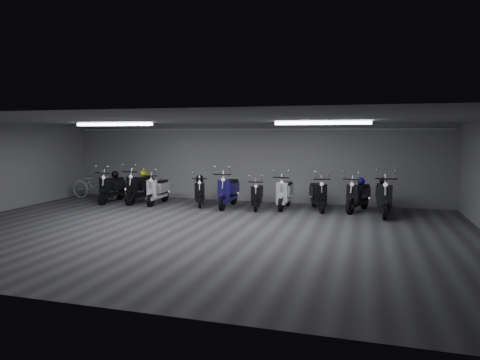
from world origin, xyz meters
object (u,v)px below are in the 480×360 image
(scooter_9, at_px, (384,192))
(helmet_3, at_px, (115,175))
(helmet_4, at_px, (200,179))
(helmet_2, at_px, (144,174))
(scooter_0, at_px, (112,183))
(helmet_1, at_px, (383,181))
(scooter_1, at_px, (140,183))
(bicycle, at_px, (95,181))
(scooter_6, at_px, (285,188))
(scooter_7, at_px, (318,190))
(scooter_2, at_px, (158,186))
(scooter_3, at_px, (200,188))
(scooter_8, at_px, (358,191))
(helmet_0, at_px, (361,181))
(scooter_5, at_px, (257,191))
(scooter_4, at_px, (228,186))

(scooter_9, bearing_deg, helmet_3, 176.40)
(helmet_3, distance_m, helmet_4, 3.23)
(helmet_2, height_order, helmet_3, helmet_2)
(scooter_9, xyz_separation_m, helmet_4, (-6.08, 0.46, 0.16))
(scooter_0, xyz_separation_m, helmet_1, (9.28, 0.28, 0.34))
(scooter_1, relative_size, bicycle, 0.93)
(helmet_1, bearing_deg, scooter_6, 177.05)
(scooter_0, height_order, helmet_1, scooter_0)
(scooter_7, distance_m, scooter_9, 2.04)
(scooter_2, distance_m, scooter_7, 5.54)
(scooter_7, relative_size, helmet_3, 6.93)
(scooter_1, relative_size, scooter_6, 1.07)
(scooter_9, distance_m, helmet_3, 9.31)
(scooter_3, xyz_separation_m, scooter_8, (5.25, 0.26, 0.06))
(scooter_3, xyz_separation_m, helmet_1, (5.99, 0.03, 0.42))
(scooter_0, bearing_deg, helmet_3, 90.00)
(scooter_0, xyz_separation_m, scooter_7, (7.30, 0.45, -0.03))
(helmet_3, bearing_deg, bicycle, 168.60)
(helmet_2, bearing_deg, scooter_3, -4.82)
(scooter_3, distance_m, helmet_3, 3.33)
(scooter_9, bearing_deg, helmet_1, 90.00)
(scooter_0, bearing_deg, helmet_1, -1.53)
(helmet_0, distance_m, helmet_4, 5.43)
(bicycle, bearing_deg, helmet_4, -84.44)
(scooter_1, xyz_separation_m, bicycle, (-2.04, 0.29, -0.05))
(scooter_3, xyz_separation_m, helmet_0, (5.34, 0.50, 0.34))
(scooter_6, xyz_separation_m, scooter_7, (1.09, 0.01, -0.01))
(scooter_0, bearing_deg, scooter_5, -2.45)
(scooter_5, relative_size, bicycle, 0.76)
(scooter_8, bearing_deg, scooter_9, -14.21)
(helmet_2, bearing_deg, scooter_9, -3.00)
(scooter_7, relative_size, helmet_4, 6.36)
(helmet_4, bearing_deg, scooter_7, -0.15)
(scooter_5, height_order, helmet_4, scooter_5)
(scooter_0, xyz_separation_m, scooter_6, (6.21, 0.44, -0.02))
(scooter_8, height_order, helmet_1, scooter_8)
(scooter_4, distance_m, scooter_7, 2.97)
(scooter_7, bearing_deg, scooter_4, 168.27)
(scooter_1, xyz_separation_m, helmet_0, (7.59, 0.58, 0.23))
(scooter_1, bearing_deg, helmet_1, 3.18)
(scooter_4, bearing_deg, scooter_5, -4.83)
(helmet_0, relative_size, helmet_2, 0.88)
(helmet_2, relative_size, helmet_3, 1.05)
(scooter_7, distance_m, helmet_0, 1.39)
(helmet_1, relative_size, helmet_3, 0.88)
(bicycle, bearing_deg, scooter_9, -87.01)
(scooter_0, height_order, scooter_4, scooter_4)
(scooter_3, distance_m, scooter_9, 6.00)
(bicycle, height_order, helmet_2, bicycle)
(bicycle, bearing_deg, helmet_3, -95.89)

